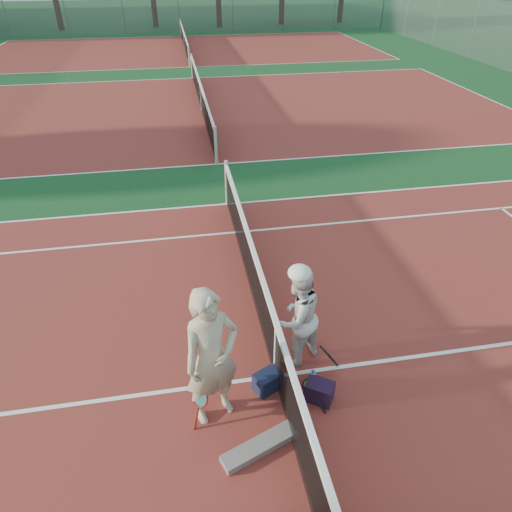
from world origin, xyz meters
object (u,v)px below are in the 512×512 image
(racket_spare, at_px, (311,386))
(water_bottle, at_px, (312,380))
(net_main, at_px, (276,351))
(player_b, at_px, (297,317))
(racket_red, at_px, (201,406))
(player_a, at_px, (212,358))
(sports_bag_navy, at_px, (268,381))
(racket_black_held, at_px, (325,360))
(sports_bag_purple, at_px, (319,391))

(racket_spare, bearing_deg, water_bottle, -144.15)
(net_main, relative_size, player_b, 6.82)
(player_b, height_order, water_bottle, player_b)
(racket_red, height_order, racket_spare, racket_red)
(player_a, relative_size, sports_bag_navy, 5.45)
(net_main, bearing_deg, racket_red, -153.29)
(racket_spare, xyz_separation_m, sports_bag_navy, (-0.61, 0.08, 0.13))
(racket_spare, distance_m, water_bottle, 0.14)
(player_a, bearing_deg, racket_red, -172.71)
(net_main, xyz_separation_m, racket_spare, (0.46, -0.28, -0.49))
(racket_red, xyz_separation_m, sports_bag_navy, (0.94, 0.36, -0.14))
(player_a, bearing_deg, water_bottle, -15.97)
(net_main, distance_m, player_a, 1.12)
(player_a, bearing_deg, sports_bag_navy, -4.33)
(net_main, height_order, racket_spare, net_main)
(racket_black_held, height_order, water_bottle, racket_black_held)
(racket_spare, distance_m, sports_bag_navy, 0.63)
(player_a, height_order, sports_bag_navy, player_a)
(racket_black_held, bearing_deg, sports_bag_purple, 44.36)
(net_main, bearing_deg, sports_bag_purple, -44.54)
(racket_red, relative_size, racket_black_held, 1.09)
(player_b, bearing_deg, racket_red, 1.28)
(racket_red, height_order, sports_bag_navy, racket_red)
(racket_red, height_order, water_bottle, racket_red)
(net_main, distance_m, player_b, 0.56)
(player_b, relative_size, racket_spare, 2.68)
(player_a, relative_size, water_bottle, 6.66)
(sports_bag_navy, bearing_deg, sports_bag_purple, -24.73)
(player_a, relative_size, player_b, 1.24)
(sports_bag_purple, relative_size, water_bottle, 1.22)
(racket_red, xyz_separation_m, racket_black_held, (1.81, 0.50, -0.02))
(player_b, distance_m, sports_bag_purple, 1.05)
(racket_black_held, bearing_deg, net_main, -24.19)
(racket_spare, bearing_deg, net_main, 51.49)
(net_main, relative_size, sports_bag_purple, 29.88)
(sports_bag_purple, xyz_separation_m, water_bottle, (-0.04, 0.21, 0.00))
(player_b, height_order, racket_black_held, player_b)
(player_b, relative_size, sports_bag_purple, 4.38)
(sports_bag_purple, bearing_deg, racket_black_held, 64.22)
(racket_red, bearing_deg, sports_bag_navy, -26.83)
(net_main, bearing_deg, racket_black_held, -4.32)
(player_a, bearing_deg, racket_black_held, -9.22)
(racket_spare, height_order, sports_bag_purple, sports_bag_purple)
(player_a, xyz_separation_m, racket_spare, (1.36, 0.17, -0.98))
(sports_bag_navy, distance_m, water_bottle, 0.62)
(net_main, relative_size, water_bottle, 36.60)
(player_a, height_order, sports_bag_purple, player_a)
(water_bottle, bearing_deg, sports_bag_purple, -79.47)
(player_a, relative_size, racket_red, 3.50)
(player_a, height_order, water_bottle, player_a)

